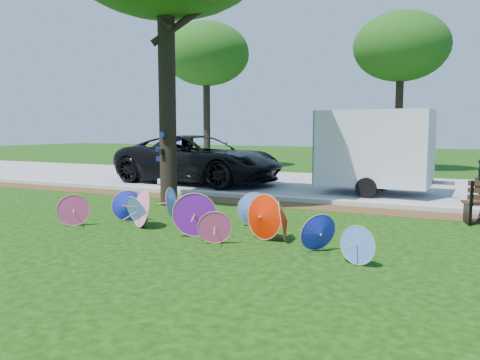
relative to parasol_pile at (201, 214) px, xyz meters
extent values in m
plane|color=black|center=(-0.26, -0.74, -0.36)|extent=(90.00, 90.00, 0.00)
cube|color=#472D16|center=(-0.26, 3.76, -0.36)|extent=(90.00, 1.00, 0.01)
cube|color=#B7B5AD|center=(-0.26, 4.46, -0.30)|extent=(90.00, 0.30, 0.12)
cube|color=gray|center=(-0.26, 8.61, -0.36)|extent=(90.00, 8.00, 0.01)
cylinder|color=black|center=(-2.39, 2.48, 2.43)|extent=(0.44, 0.44, 5.59)
cone|color=red|center=(-0.75, 0.59, -0.05)|extent=(0.35, 0.63, 0.63)
cone|color=purple|center=(0.10, -0.39, 0.06)|extent=(0.84, 0.49, 0.84)
cone|color=#537FEB|center=(0.73, 0.91, -0.01)|extent=(0.67, 0.45, 0.71)
cone|color=#FC458B|center=(-2.67, -0.60, -0.03)|extent=(0.53, 0.54, 0.66)
cone|color=#1C26D0|center=(2.47, -0.48, -0.04)|extent=(0.62, 0.64, 0.65)
cone|color=red|center=(1.70, 0.02, 0.00)|extent=(0.46, 0.76, 0.73)
cone|color=#FC458B|center=(0.68, -0.72, -0.06)|extent=(0.63, 0.44, 0.61)
cone|color=#1C26D0|center=(-1.92, 0.21, -0.02)|extent=(0.58, 0.53, 0.68)
cone|color=pink|center=(-1.30, -0.06, 0.04)|extent=(0.82, 0.67, 0.80)
cone|color=pink|center=(-0.32, 0.40, -0.02)|extent=(0.62, 0.55, 0.69)
cone|color=#537FEB|center=(3.18, -0.91, -0.07)|extent=(0.59, 0.30, 0.59)
cone|color=red|center=(1.31, -0.10, 0.05)|extent=(0.85, 0.49, 0.84)
cone|color=#537FEB|center=(-1.36, -0.14, -0.02)|extent=(0.75, 0.53, 0.68)
cone|color=#537FEB|center=(-1.33, 1.09, -0.02)|extent=(0.34, 0.72, 0.70)
imported|color=black|center=(-4.19, 7.12, 0.52)|extent=(6.59, 3.57, 1.75)
cube|color=silver|center=(2.14, 6.89, 1.06)|extent=(3.31, 2.20, 2.84)
cylinder|color=black|center=(-7.45, 13.64, 2.14)|extent=(0.36, 0.36, 5.00)
ellipsoid|color=#0E3A0D|center=(-7.45, 13.64, 5.44)|extent=(4.40, 4.40, 3.20)
cylinder|color=black|center=(1.81, 15.62, 2.14)|extent=(0.36, 0.36, 5.00)
ellipsoid|color=#0E3A0D|center=(1.81, 15.62, 5.44)|extent=(4.40, 4.40, 3.20)
camera|label=1|loc=(4.44, -7.72, 1.62)|focal=35.00mm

